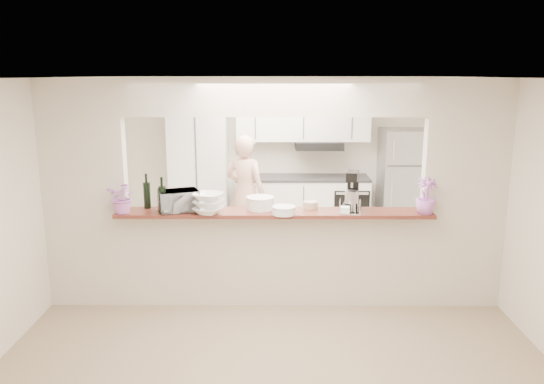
{
  "coord_description": "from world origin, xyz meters",
  "views": [
    {
      "loc": [
        0.01,
        -5.59,
        2.53
      ],
      "look_at": [
        -0.03,
        0.3,
        1.22
      ],
      "focal_mm": 35.0,
      "sensor_mm": 36.0,
      "label": 1
    }
  ],
  "objects_px": {
    "refrigerator": "(404,183)",
    "toaster_oven": "(179,201)",
    "stand_mixer": "(352,192)",
    "person": "(245,194)"
  },
  "relations": [
    {
      "from": "refrigerator",
      "to": "toaster_oven",
      "type": "relative_size",
      "value": 4.12
    },
    {
      "from": "person",
      "to": "toaster_oven",
      "type": "bearing_deg",
      "value": 98.14
    },
    {
      "from": "refrigerator",
      "to": "person",
      "type": "bearing_deg",
      "value": -162.77
    },
    {
      "from": "refrigerator",
      "to": "person",
      "type": "xyz_separation_m",
      "value": [
        -2.47,
        -0.77,
        -0.01
      ]
    },
    {
      "from": "refrigerator",
      "to": "stand_mixer",
      "type": "xyz_separation_m",
      "value": [
        -1.2,
        -2.59,
        0.43
      ]
    },
    {
      "from": "refrigerator",
      "to": "stand_mixer",
      "type": "relative_size",
      "value": 4.05
    },
    {
      "from": "stand_mixer",
      "to": "toaster_oven",
      "type": "bearing_deg",
      "value": -176.29
    },
    {
      "from": "refrigerator",
      "to": "toaster_oven",
      "type": "height_order",
      "value": "refrigerator"
    },
    {
      "from": "refrigerator",
      "to": "toaster_oven",
      "type": "xyz_separation_m",
      "value": [
        -3.08,
        -2.71,
        0.35
      ]
    },
    {
      "from": "refrigerator",
      "to": "toaster_oven",
      "type": "bearing_deg",
      "value": -138.68
    }
  ]
}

